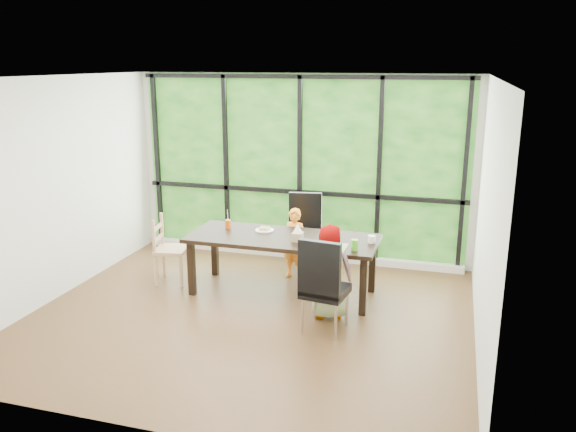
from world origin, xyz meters
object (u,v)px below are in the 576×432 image
(child_older, at_px, (328,272))
(white_mug, at_px, (372,239))
(chair_end_beech, at_px, (171,249))
(plate_far, at_px, (264,230))
(orange_cup, at_px, (228,224))
(green_cup, at_px, (354,245))
(tissue_box, at_px, (298,237))
(chair_window_leather, at_px, (304,234))
(dining_table, at_px, (283,265))
(chair_interior_leather, at_px, (325,284))
(plate_near, at_px, (327,245))
(child_toddler, at_px, (295,244))

(child_older, relative_size, white_mug, 12.06)
(chair_end_beech, bearing_deg, plate_far, -91.24)
(plate_far, xyz_separation_m, white_mug, (1.40, -0.12, 0.04))
(orange_cup, xyz_separation_m, green_cup, (1.74, -0.45, 0.01))
(chair_end_beech, relative_size, child_older, 0.82)
(tissue_box, bearing_deg, white_mug, 11.87)
(chair_end_beech, xyz_separation_m, tissue_box, (1.76, -0.09, 0.35))
(chair_window_leather, relative_size, chair_end_beech, 1.20)
(chair_window_leather, relative_size, plate_far, 4.50)
(dining_table, distance_m, chair_interior_leather, 1.16)
(white_mug, bearing_deg, plate_near, -151.63)
(dining_table, bearing_deg, orange_cup, 168.13)
(chair_end_beech, xyz_separation_m, green_cup, (2.48, -0.25, 0.36))
(chair_interior_leather, relative_size, white_mug, 11.90)
(orange_cup, bearing_deg, plate_near, -14.87)
(chair_interior_leather, height_order, child_older, child_older)
(tissue_box, bearing_deg, dining_table, 151.43)
(dining_table, relative_size, child_toddler, 2.44)
(chair_end_beech, bearing_deg, orange_cup, -86.01)
(chair_window_leather, bearing_deg, child_older, -75.46)
(dining_table, height_order, child_toddler, child_toddler)
(dining_table, bearing_deg, tissue_box, -28.57)
(child_older, xyz_separation_m, tissue_box, (-0.47, 0.40, 0.26))
(orange_cup, relative_size, tissue_box, 0.88)
(chair_end_beech, xyz_separation_m, child_older, (2.23, -0.49, 0.10))
(chair_window_leather, relative_size, green_cup, 8.34)
(chair_interior_leather, xyz_separation_m, child_older, (-0.05, 0.35, 0.01))
(green_cup, bearing_deg, chair_end_beech, 174.25)
(dining_table, xyz_separation_m, orange_cup, (-0.79, 0.17, 0.43))
(chair_end_beech, xyz_separation_m, child_toddler, (1.53, 0.59, 0.03))
(dining_table, relative_size, orange_cup, 21.19)
(chair_end_beech, bearing_deg, plate_near, -105.74)
(plate_far, bearing_deg, plate_near, -23.14)
(dining_table, bearing_deg, white_mug, 3.00)
(orange_cup, relative_size, white_mug, 1.23)
(orange_cup, bearing_deg, chair_interior_leather, -34.14)
(chair_interior_leather, xyz_separation_m, child_toddler, (-0.75, 1.44, -0.06))
(chair_end_beech, xyz_separation_m, plate_far, (1.23, 0.21, 0.31))
(child_toddler, bearing_deg, plate_far, -115.68)
(child_older, height_order, tissue_box, child_older)
(white_mug, bearing_deg, chair_interior_leather, -110.75)
(dining_table, bearing_deg, chair_window_leather, 86.82)
(chair_interior_leather, distance_m, tissue_box, 0.95)
(chair_window_leather, height_order, plate_far, chair_window_leather)
(green_cup, bearing_deg, tissue_box, 167.86)
(chair_window_leather, xyz_separation_m, plate_near, (0.56, -1.08, 0.22))
(chair_interior_leather, relative_size, child_toddler, 1.11)
(chair_end_beech, bearing_deg, child_toddler, -79.92)
(plate_near, distance_m, white_mug, 0.56)
(green_cup, bearing_deg, plate_far, 159.67)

